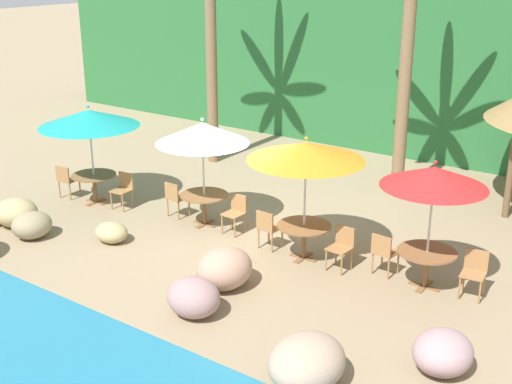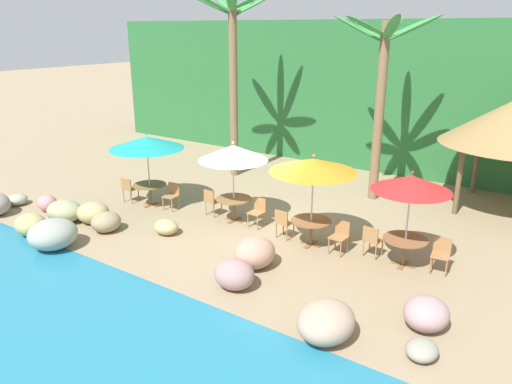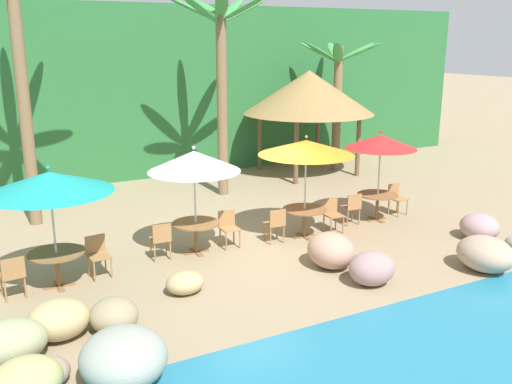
% 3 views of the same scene
% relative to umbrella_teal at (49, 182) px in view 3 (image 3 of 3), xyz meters
% --- Properties ---
extents(ground_plane, '(120.00, 120.00, 0.00)m').
position_rel_umbrella_teal_xyz_m(ground_plane, '(4.40, 0.29, -2.17)').
color(ground_plane, '#937F60').
extents(terrace_deck, '(18.00, 5.20, 0.01)m').
position_rel_umbrella_teal_xyz_m(terrace_deck, '(4.40, 0.29, -2.16)').
color(terrace_deck, '#937F60').
rests_on(terrace_deck, ground).
extents(foliage_backdrop, '(28.00, 2.40, 6.00)m').
position_rel_umbrella_teal_xyz_m(foliage_backdrop, '(4.40, 9.29, 0.83)').
color(foliage_backdrop, '#286633').
rests_on(foliage_backdrop, ground).
extents(rock_seawall, '(16.65, 3.41, 0.81)m').
position_rel_umbrella_teal_xyz_m(rock_seawall, '(3.34, -2.95, -1.82)').
color(rock_seawall, tan).
rests_on(rock_seawall, ground).
extents(umbrella_teal, '(2.42, 2.42, 2.48)m').
position_rel_umbrella_teal_xyz_m(umbrella_teal, '(0.00, 0.00, 0.00)').
color(umbrella_teal, silver).
rests_on(umbrella_teal, ground).
extents(dining_table_teal, '(1.10, 1.10, 0.74)m').
position_rel_umbrella_teal_xyz_m(dining_table_teal, '(0.00, 0.00, -1.55)').
color(dining_table_teal, brown).
rests_on(dining_table_teal, ground).
extents(chair_teal_seaward, '(0.46, 0.47, 0.87)m').
position_rel_umbrella_teal_xyz_m(chair_teal_seaward, '(0.84, 0.18, -1.65)').
color(chair_teal_seaward, '#9E7042').
rests_on(chair_teal_seaward, ground).
extents(chair_teal_inland, '(0.47, 0.47, 0.87)m').
position_rel_umbrella_teal_xyz_m(chair_teal_inland, '(-0.83, -0.19, -1.65)').
color(chair_teal_inland, '#9E7042').
rests_on(chair_teal_inland, ground).
extents(umbrella_white, '(2.09, 2.09, 2.52)m').
position_rel_umbrella_teal_xyz_m(umbrella_white, '(3.15, 0.47, 0.01)').
color(umbrella_white, silver).
rests_on(umbrella_white, ground).
extents(dining_table_white, '(1.10, 1.10, 0.74)m').
position_rel_umbrella_teal_xyz_m(dining_table_white, '(3.15, 0.47, -1.55)').
color(dining_table_white, brown).
rests_on(dining_table_white, ground).
extents(chair_white_seaward, '(0.43, 0.44, 0.87)m').
position_rel_umbrella_teal_xyz_m(chair_white_seaward, '(4.00, 0.53, -1.65)').
color(chair_white_seaward, '#9E7042').
rests_on(chair_white_seaward, ground).
extents(chair_white_inland, '(0.45, 0.45, 0.87)m').
position_rel_umbrella_teal_xyz_m(chair_white_inland, '(2.29, 0.43, -1.65)').
color(chair_white_inland, '#9E7042').
rests_on(chair_white_inland, ground).
extents(umbrella_orange, '(2.33, 2.33, 2.58)m').
position_rel_umbrella_teal_xyz_m(umbrella_orange, '(5.95, 0.23, 0.12)').
color(umbrella_orange, silver).
rests_on(umbrella_orange, ground).
extents(dining_table_orange, '(1.10, 1.10, 0.74)m').
position_rel_umbrella_teal_xyz_m(dining_table_orange, '(5.95, 0.23, -1.55)').
color(dining_table_orange, brown).
rests_on(dining_table_orange, ground).
extents(chair_orange_seaward, '(0.45, 0.46, 0.87)m').
position_rel_umbrella_teal_xyz_m(chair_orange_seaward, '(6.81, 0.27, -1.65)').
color(chair_orange_seaward, '#9E7042').
rests_on(chair_orange_seaward, ground).
extents(chair_orange_inland, '(0.44, 0.45, 0.87)m').
position_rel_umbrella_teal_xyz_m(chair_orange_inland, '(5.10, 0.19, -1.65)').
color(chair_orange_inland, '#9E7042').
rests_on(chair_orange_inland, ground).
extents(umbrella_red, '(1.92, 1.92, 2.48)m').
position_rel_umbrella_teal_xyz_m(umbrella_red, '(8.46, 0.47, 0.01)').
color(umbrella_red, silver).
rests_on(umbrella_red, ground).
extents(dining_table_red, '(1.10, 1.10, 0.74)m').
position_rel_umbrella_teal_xyz_m(dining_table_red, '(8.46, 0.47, -1.55)').
color(dining_table_red, brown).
rests_on(dining_table_red, ground).
extents(chair_red_seaward, '(0.47, 0.48, 0.87)m').
position_rel_umbrella_teal_xyz_m(chair_red_seaward, '(9.29, 0.67, -1.65)').
color(chair_red_seaward, '#9E7042').
rests_on(chair_red_seaward, ground).
extents(chair_red_inland, '(0.46, 0.47, 0.87)m').
position_rel_umbrella_teal_xyz_m(chair_red_inland, '(7.60, 0.47, -1.65)').
color(chair_red_inland, '#9E7042').
rests_on(chair_red_inland, ground).
extents(palm_tree_nearest, '(3.56, 3.57, 7.02)m').
position_rel_umbrella_teal_xyz_m(palm_tree_nearest, '(0.15, 4.51, 2.66)').
color(palm_tree_nearest, brown).
rests_on(palm_tree_nearest, ground).
extents(palm_tree_second, '(3.41, 3.46, 6.14)m').
position_rel_umbrella_teal_xyz_m(palm_tree_second, '(5.88, 4.93, 2.09)').
color(palm_tree_second, brown).
rests_on(palm_tree_second, ground).
extents(palm_tree_third, '(3.07, 2.79, 4.76)m').
position_rel_umbrella_teal_xyz_m(palm_tree_third, '(11.18, 6.26, 1.09)').
color(palm_tree_third, brown).
rests_on(palm_tree_third, ground).
extents(palapa_hut, '(4.76, 4.76, 3.75)m').
position_rel_umbrella_teal_xyz_m(palapa_hut, '(9.95, 6.29, 0.80)').
color(palapa_hut, brown).
rests_on(palapa_hut, ground).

